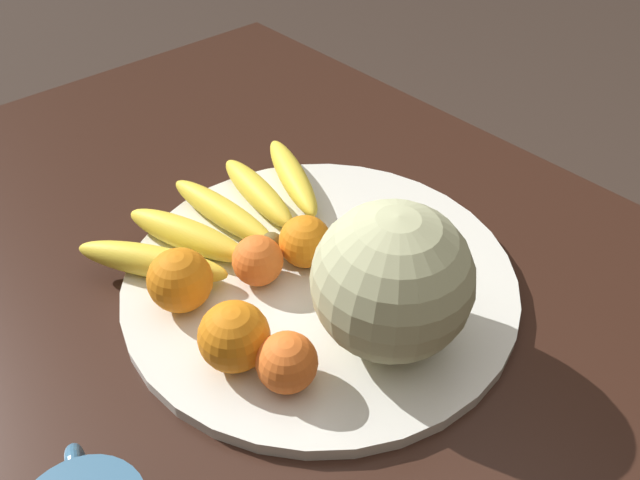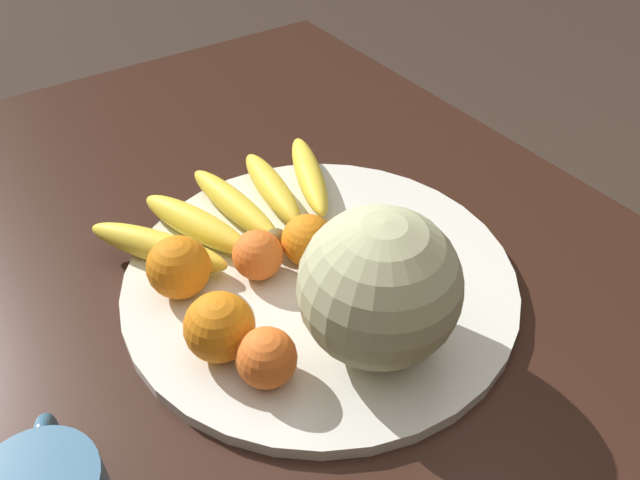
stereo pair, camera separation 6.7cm
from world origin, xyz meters
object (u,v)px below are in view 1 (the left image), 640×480
(kitchen_table, at_px, (262,346))
(orange_back_left, at_px, (305,241))
(fruit_bowl, at_px, (320,278))
(orange_back_right, at_px, (287,362))
(melon, at_px, (392,281))
(banana_bunch, at_px, (222,216))
(orange_mid_center, at_px, (180,280))
(orange_front_right, at_px, (259,260))
(orange_front_left, at_px, (234,336))

(kitchen_table, bearing_deg, orange_back_left, 71.65)
(fruit_bowl, xyz_separation_m, orange_back_right, (0.09, -0.12, 0.04))
(melon, xyz_separation_m, banana_bunch, (-0.25, -0.02, -0.06))
(banana_bunch, height_order, orange_back_left, orange_back_left)
(orange_back_left, height_order, orange_back_right, orange_back_left)
(kitchen_table, distance_m, orange_mid_center, 0.18)
(orange_front_right, bearing_deg, banana_bunch, 168.27)
(fruit_bowl, bearing_deg, orange_back_right, -53.34)
(orange_front_right, bearing_deg, orange_mid_center, -106.15)
(melon, distance_m, orange_back_right, 0.12)
(kitchen_table, bearing_deg, banana_bunch, 166.48)
(melon, height_order, orange_mid_center, melon)
(kitchen_table, height_order, melon, melon)
(kitchen_table, relative_size, orange_front_left, 17.76)
(banana_bunch, bearing_deg, orange_back_left, -168.12)
(fruit_bowl, height_order, orange_front_left, orange_front_left)
(kitchen_table, relative_size, fruit_bowl, 2.79)
(banana_bunch, distance_m, orange_back_left, 0.12)
(banana_bunch, xyz_separation_m, orange_mid_center, (0.08, -0.10, 0.02))
(kitchen_table, xyz_separation_m, fruit_bowl, (0.05, 0.06, 0.12))
(orange_front_left, height_order, orange_mid_center, orange_front_left)
(orange_mid_center, bearing_deg, orange_back_right, 6.63)
(banana_bunch, bearing_deg, orange_mid_center, 120.25)
(kitchen_table, relative_size, orange_back_left, 20.57)
(orange_front_left, distance_m, orange_back_right, 0.06)
(kitchen_table, bearing_deg, fruit_bowl, 51.22)
(orange_front_left, distance_m, orange_front_right, 0.12)
(melon, height_order, banana_bunch, melon)
(orange_front_left, xyz_separation_m, orange_back_left, (-0.06, 0.14, -0.00))
(kitchen_table, bearing_deg, melon, 16.42)
(orange_mid_center, xyz_separation_m, orange_back_right, (0.15, 0.02, -0.01))
(orange_back_left, distance_m, orange_back_right, 0.17)
(melon, distance_m, orange_front_right, 0.17)
(orange_back_left, xyz_separation_m, orange_back_right, (0.12, -0.12, -0.00))
(banana_bunch, height_order, orange_back_right, orange_back_right)
(fruit_bowl, height_order, orange_back_right, orange_back_right)
(orange_front_right, height_order, orange_mid_center, orange_mid_center)
(kitchen_table, distance_m, melon, 0.26)
(melon, xyz_separation_m, orange_mid_center, (-0.18, -0.13, -0.04))
(kitchen_table, distance_m, banana_bunch, 0.17)
(melon, distance_m, orange_back_left, 0.15)
(fruit_bowl, distance_m, orange_front_right, 0.08)
(orange_back_right, bearing_deg, orange_front_left, -158.83)
(fruit_bowl, relative_size, orange_front_left, 6.36)
(fruit_bowl, bearing_deg, banana_bunch, -166.02)
(melon, xyz_separation_m, orange_back_left, (-0.14, 0.01, -0.05))
(orange_front_right, bearing_deg, kitchen_table, -168.40)
(orange_mid_center, bearing_deg, melon, 36.31)
(melon, relative_size, orange_mid_center, 2.27)
(fruit_bowl, distance_m, banana_bunch, 0.15)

